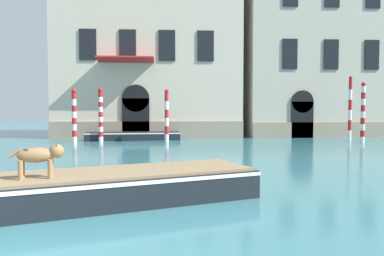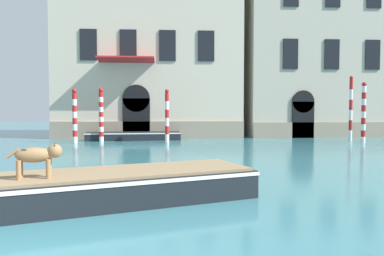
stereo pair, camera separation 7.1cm
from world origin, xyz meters
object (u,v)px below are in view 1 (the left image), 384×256
Objects in this scene: dog_on_deck at (40,156)px; boat_moored_near_palazzo at (133,136)px; mooring_pole_2 at (101,114)px; mooring_pole_5 at (167,116)px; boat_foreground at (114,186)px; mooring_pole_0 at (74,115)px; mooring_pole_3 at (350,108)px; mooring_pole_1 at (363,112)px.

dog_on_deck reaches higher than boat_moored_near_palazzo.
mooring_pole_2 reaches higher than mooring_pole_5.
mooring_pole_0 reaches higher than boat_foreground.
mooring_pole_3 is at bearing -1.23° from mooring_pole_2.
boat_foreground is 16.37m from mooring_pole_2.
mooring_pole_5 is at bearing 69.08° from dog_on_deck.
dog_on_deck is 22.15m from mooring_pole_3.
boat_foreground is at bearing -130.60° from mooring_pole_3.
boat_moored_near_palazzo is 1.70× the size of mooring_pole_1.
mooring_pole_3 reaches higher than mooring_pole_5.
boat_moored_near_palazzo is at bearing 167.04° from mooring_pole_1.
boat_moored_near_palazzo is at bearing 137.36° from mooring_pole_5.
boat_moored_near_palazzo is (-1.00, 17.08, -0.09)m from boat_foreground.
dog_on_deck is 0.28× the size of mooring_pole_1.
mooring_pole_5 is (-12.18, -0.68, -0.47)m from mooring_pole_3.
mooring_pole_1 is at bearing -94.41° from mooring_pole_3.
boat_foreground is 1.05× the size of boat_moored_near_palazzo.
dog_on_deck is 16.25m from mooring_pole_0.
mooring_pole_3 is at bearing -8.85° from boat_moored_near_palazzo.
mooring_pole_1 is at bearing -7.85° from mooring_pole_2.
mooring_pole_1 is 1.92m from mooring_pole_3.
mooring_pole_5 is (2.60, 15.77, 0.53)m from dog_on_deck.
dog_on_deck is 0.31× the size of mooring_pole_0.
mooring_pole_3 is (17.88, 0.51, 0.46)m from mooring_pole_0.
mooring_pole_0 reaches higher than dog_on_deck.
mooring_pole_2 is (-16.27, 2.24, -0.15)m from mooring_pole_1.
mooring_pole_1 is (14.30, -3.29, 1.61)m from boat_moored_near_palazzo.
boat_moored_near_palazzo is at bearing 77.35° from dog_on_deck.
mooring_pole_0 is at bearing -154.28° from boat_moored_near_palazzo.
mooring_pole_5 is (-12.04, 1.21, -0.21)m from mooring_pole_1.
boat_foreground is at bearing -133.95° from mooring_pole_1.
boat_foreground reaches higher than boat_moored_near_palazzo.
mooring_pole_5 is (1.26, 15.00, 1.32)m from boat_foreground.
boat_moored_near_palazzo is at bearing 174.47° from mooring_pole_3.
mooring_pole_0 is 0.97× the size of mooring_pole_2.
boat_moored_near_palazzo is 1.49× the size of mooring_pole_3.
boat_foreground is 1.74m from dog_on_deck.
boat_moored_near_palazzo is 1.91× the size of mooring_pole_5.
boat_foreground is 1.95× the size of mooring_pole_2.
mooring_pole_3 reaches higher than boat_foreground.
boat_moored_near_palazzo is at bearing 29.03° from mooring_pole_0.
mooring_pole_0 is (-3.44, -1.91, 1.42)m from boat_moored_near_palazzo.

